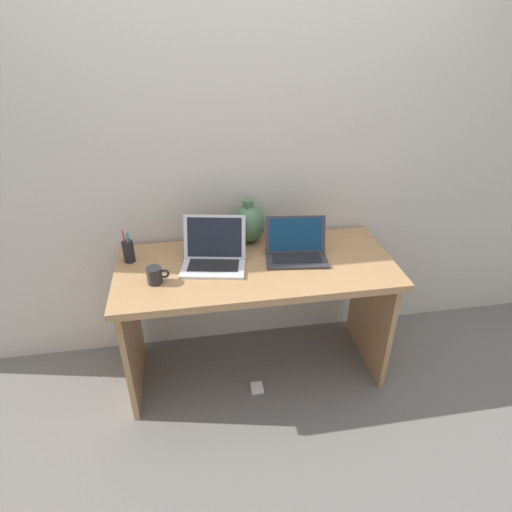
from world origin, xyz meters
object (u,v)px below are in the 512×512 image
Objects in this scene: laptop_left at (214,252)px; green_vase at (248,223)px; coffee_mug at (155,275)px; power_brick at (257,388)px; pen_cup at (129,251)px; laptop_right at (296,247)px.

laptop_left is 0.31m from green_vase.
coffee_mug is 1.61× the size of power_brick.
laptop_right is at bearing -6.05° from pen_cup.
green_vase is 0.64m from coffee_mug.
green_vase is 3.66× the size of power_brick.
power_brick is (-0.02, -0.44, -0.86)m from green_vase.
laptop_left reaches higher than coffee_mug.
power_brick is (0.64, -0.32, -0.81)m from pen_cup.
laptop_right reaches higher than coffee_mug.
pen_cup is at bearing 121.41° from coffee_mug.
coffee_mug is at bearing 170.74° from power_brick.
green_vase is (0.22, 0.22, 0.05)m from laptop_left.
laptop_left is at bearing -134.97° from green_vase.
coffee_mug is 0.28m from pen_cup.
green_vase reaches higher than power_brick.
green_vase reaches higher than laptop_left.
pen_cup is at bearing 153.75° from power_brick.
pen_cup reaches higher than coffee_mug.
laptop_right is at bearing 10.61° from coffee_mug.
laptop_left reaches higher than power_brick.
laptop_left is at bearing 25.42° from coffee_mug.
laptop_right is 1.84× the size of pen_cup.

